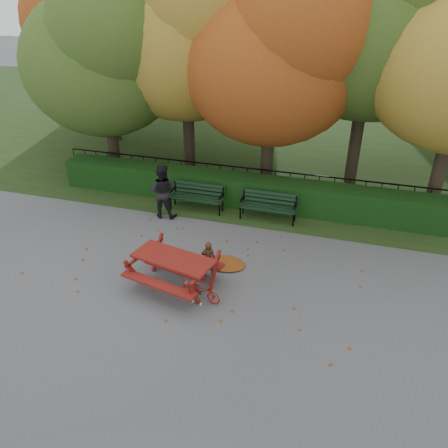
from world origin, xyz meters
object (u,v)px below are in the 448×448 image
(tree_a, at_px, (106,54))
(tree_d, at_px, (389,8))
(bench_left, at_px, (197,195))
(child, at_px, (208,259))
(tree_b, at_px, (192,25))
(picnic_table, at_px, (174,264))
(tree_c, at_px, (281,50))
(bench_right, at_px, (269,204))
(bicycle, at_px, (201,290))
(adult, at_px, (162,191))
(tree_f, at_px, (106,9))

(tree_a, bearing_deg, tree_d, 10.33)
(bench_left, bearing_deg, child, -66.14)
(tree_b, relative_size, picnic_table, 3.81)
(tree_c, relative_size, bench_right, 4.44)
(tree_d, relative_size, child, 9.44)
(tree_d, bearing_deg, tree_b, -175.62)
(tree_c, bearing_deg, bicycle, -93.80)
(picnic_table, height_order, adult, adult)
(tree_b, relative_size, bench_right, 4.88)
(picnic_table, relative_size, bicycle, 2.24)
(tree_a, xyz_separation_m, bicycle, (5.57, -6.35, -4.25))
(adult, bearing_deg, tree_b, -91.44)
(tree_c, relative_size, child, 7.88)
(tree_a, xyz_separation_m, adult, (3.00, -2.68, -3.63))
(tree_c, xyz_separation_m, bicycle, (-0.45, -6.74, -4.55))
(tree_a, height_order, tree_b, tree_b)
(tree_d, bearing_deg, tree_a, -169.67)
(tree_a, distance_m, picnic_table, 8.60)
(tree_a, distance_m, tree_d, 9.33)
(tree_c, distance_m, adult, 5.83)
(tree_d, distance_m, tree_f, 11.20)
(picnic_table, bearing_deg, tree_b, 117.70)
(bench_right, height_order, adult, adult)
(tree_a, bearing_deg, tree_b, 23.05)
(adult, bearing_deg, bicycle, 119.67)
(child, bearing_deg, bench_right, -115.12)
(tree_b, relative_size, bicycle, 8.54)
(tree_d, height_order, tree_f, tree_d)
(bicycle, bearing_deg, adult, 46.52)
(tree_c, bearing_deg, child, -95.82)
(bench_left, bearing_deg, tree_c, 46.64)
(tree_a, xyz_separation_m, bench_right, (6.29, -1.88, -4.00))
(tree_c, relative_size, tree_f, 0.87)
(tree_b, relative_size, tree_d, 0.92)
(tree_a, xyz_separation_m, picnic_table, (4.76, -6.04, -3.85))
(adult, bearing_deg, bench_left, -143.13)
(tree_a, bearing_deg, picnic_table, -51.78)
(tree_d, distance_m, bench_left, 8.31)
(tree_b, distance_m, bench_left, 5.87)
(bench_right, distance_m, child, 3.60)
(tree_a, relative_size, child, 7.37)
(tree_c, distance_m, bench_right, 4.87)
(tree_c, xyz_separation_m, tree_f, (-7.97, 3.28, 0.87))
(picnic_table, bearing_deg, tree_f, 136.73)
(bench_left, xyz_separation_m, picnic_table, (0.87, -4.17, 0.15))
(tree_a, height_order, tree_f, tree_f)
(picnic_table, bearing_deg, tree_d, 72.85)
(picnic_table, distance_m, adult, 3.80)
(bench_left, relative_size, picnic_table, 0.78)
(picnic_table, xyz_separation_m, bicycle, (0.82, -0.31, -0.40))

